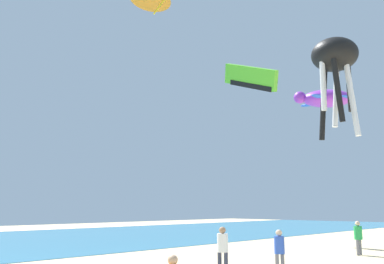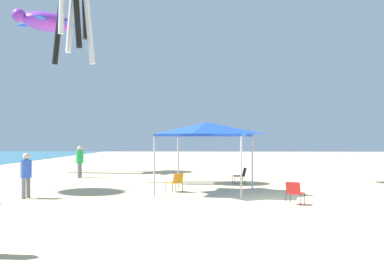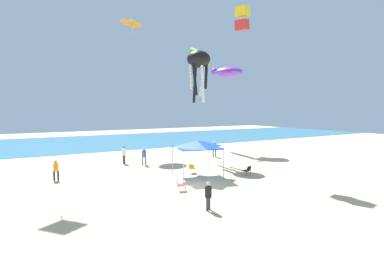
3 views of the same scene
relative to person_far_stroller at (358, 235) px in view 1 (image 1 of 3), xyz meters
name	(u,v)px [view 1 (image 1 of 3)]	position (x,y,z in m)	size (l,w,h in m)	color
ocean_strip	(13,241)	(-9.19, 23.48, -1.08)	(120.00, 25.94, 0.02)	teal
person_far_stroller	(358,235)	(0.00, 0.00, 0.00)	(0.50, 0.44, 1.87)	slate
person_near_umbrella	(279,248)	(-8.85, -0.51, -0.07)	(0.46, 0.42, 1.75)	slate
person_by_tent	(223,246)	(-10.34, 1.23, 0.00)	(0.44, 0.50, 1.86)	#33384C
kite_turtle_purple	(326,99)	(4.87, 3.86, 9.44)	(4.66, 4.64, 1.61)	purple
kite_parafoil_lime	(250,77)	(4.15, 10.15, 12.26)	(1.40, 5.99, 3.62)	#66D82D
kite_octopus_black	(335,60)	(-2.40, -0.36, 9.56)	(2.53, 2.53, 5.61)	black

